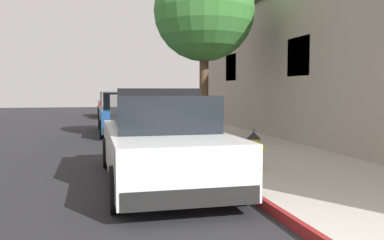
{
  "coord_description": "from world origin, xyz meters",
  "views": [
    {
      "loc": [
        -2.34,
        -2.13,
        1.64
      ],
      "look_at": [
        -0.23,
        6.64,
        1.0
      ],
      "focal_mm": 38.88,
      "sensor_mm": 36.0,
      "label": 1
    }
  ],
  "objects_px": {
    "fire_hydrant": "(254,150)",
    "street_tree": "(204,11)",
    "parked_car_silver_ahead": "(124,114)",
    "police_cruiser": "(160,141)",
    "parked_car_dark_far": "(114,105)"
  },
  "relations": [
    {
      "from": "fire_hydrant",
      "to": "police_cruiser",
      "type": "bearing_deg",
      "value": -173.48
    },
    {
      "from": "police_cruiser",
      "to": "parked_car_dark_far",
      "type": "height_order",
      "value": "police_cruiser"
    },
    {
      "from": "police_cruiser",
      "to": "fire_hydrant",
      "type": "relative_size",
      "value": 6.37
    },
    {
      "from": "street_tree",
      "to": "parked_car_silver_ahead",
      "type": "bearing_deg",
      "value": 121.59
    },
    {
      "from": "parked_car_silver_ahead",
      "to": "parked_car_dark_far",
      "type": "bearing_deg",
      "value": 89.37
    },
    {
      "from": "police_cruiser",
      "to": "fire_hydrant",
      "type": "distance_m",
      "value": 1.9
    },
    {
      "from": "parked_car_silver_ahead",
      "to": "police_cruiser",
      "type": "bearing_deg",
      "value": -90.17
    },
    {
      "from": "parked_car_silver_ahead",
      "to": "fire_hydrant",
      "type": "xyz_separation_m",
      "value": [
        1.85,
        -8.57,
        -0.25
      ]
    },
    {
      "from": "police_cruiser",
      "to": "parked_car_silver_ahead",
      "type": "bearing_deg",
      "value": 89.83
    },
    {
      "from": "police_cruiser",
      "to": "street_tree",
      "type": "height_order",
      "value": "street_tree"
    },
    {
      "from": "parked_car_dark_far",
      "to": "police_cruiser",
      "type": "bearing_deg",
      "value": -90.42
    },
    {
      "from": "parked_car_silver_ahead",
      "to": "parked_car_dark_far",
      "type": "relative_size",
      "value": 1.0
    },
    {
      "from": "police_cruiser",
      "to": "parked_car_dark_far",
      "type": "bearing_deg",
      "value": 89.58
    },
    {
      "from": "parked_car_silver_ahead",
      "to": "parked_car_dark_far",
      "type": "height_order",
      "value": "same"
    },
    {
      "from": "fire_hydrant",
      "to": "street_tree",
      "type": "xyz_separation_m",
      "value": [
        0.35,
        5.0,
        3.59
      ]
    }
  ]
}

